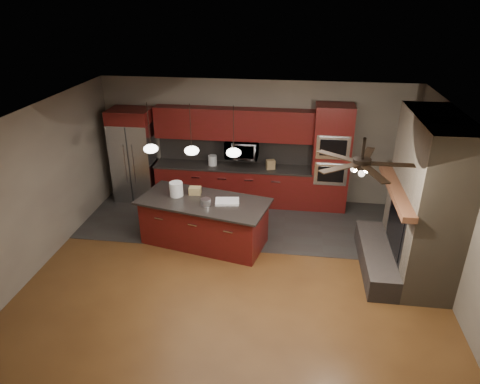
% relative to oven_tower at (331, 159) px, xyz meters
% --- Properties ---
extents(ground, '(7.00, 7.00, 0.00)m').
position_rel_oven_tower_xyz_m(ground, '(-1.70, -2.69, -1.19)').
color(ground, brown).
rests_on(ground, ground).
extents(ceiling, '(7.00, 6.00, 0.02)m').
position_rel_oven_tower_xyz_m(ceiling, '(-1.70, -2.69, 1.61)').
color(ceiling, white).
rests_on(ceiling, back_wall).
extents(back_wall, '(7.00, 0.02, 2.80)m').
position_rel_oven_tower_xyz_m(back_wall, '(-1.70, 0.31, 0.21)').
color(back_wall, gray).
rests_on(back_wall, ground).
extents(right_wall, '(0.02, 6.00, 2.80)m').
position_rel_oven_tower_xyz_m(right_wall, '(1.80, -2.69, 0.21)').
color(right_wall, gray).
rests_on(right_wall, ground).
extents(left_wall, '(0.02, 6.00, 2.80)m').
position_rel_oven_tower_xyz_m(left_wall, '(-5.20, -2.69, 0.21)').
color(left_wall, gray).
rests_on(left_wall, ground).
extents(slate_tile_patch, '(7.00, 2.40, 0.01)m').
position_rel_oven_tower_xyz_m(slate_tile_patch, '(-1.70, -0.89, -1.19)').
color(slate_tile_patch, '#2D2B29').
rests_on(slate_tile_patch, ground).
extents(fireplace_column, '(1.30, 2.10, 2.80)m').
position_rel_oven_tower_xyz_m(fireplace_column, '(1.34, -2.29, 0.11)').
color(fireplace_column, '#746753').
rests_on(fireplace_column, ground).
extents(back_cabinetry, '(3.59, 0.64, 2.20)m').
position_rel_oven_tower_xyz_m(back_cabinetry, '(-2.18, 0.05, -0.30)').
color(back_cabinetry, '#5B1011').
rests_on(back_cabinetry, ground).
extents(oven_tower, '(0.80, 0.63, 2.38)m').
position_rel_oven_tower_xyz_m(oven_tower, '(0.00, 0.00, 0.00)').
color(oven_tower, '#5B1011').
rests_on(oven_tower, ground).
extents(microwave, '(0.73, 0.41, 0.50)m').
position_rel_oven_tower_xyz_m(microwave, '(-1.98, 0.06, 0.11)').
color(microwave, silver).
rests_on(microwave, back_cabinetry).
extents(refrigerator, '(0.93, 0.75, 2.16)m').
position_rel_oven_tower_xyz_m(refrigerator, '(-4.47, -0.07, -0.11)').
color(refrigerator, silver).
rests_on(refrigerator, ground).
extents(kitchen_island, '(2.65, 1.63, 0.92)m').
position_rel_oven_tower_xyz_m(kitchen_island, '(-2.46, -1.86, -0.73)').
color(kitchen_island, '#5B1011').
rests_on(kitchen_island, ground).
extents(white_bucket, '(0.34, 0.34, 0.28)m').
position_rel_oven_tower_xyz_m(white_bucket, '(-3.02, -1.72, -0.13)').
color(white_bucket, white).
rests_on(white_bucket, kitchen_island).
extents(paint_can, '(0.25, 0.25, 0.13)m').
position_rel_oven_tower_xyz_m(paint_can, '(-2.37, -2.04, -0.21)').
color(paint_can, '#B4B4B9').
rests_on(paint_can, kitchen_island).
extents(paint_tray, '(0.48, 0.37, 0.04)m').
position_rel_oven_tower_xyz_m(paint_tray, '(-1.99, -1.89, -0.25)').
color(paint_tray, white).
rests_on(paint_tray, kitchen_island).
extents(cardboard_box, '(0.24, 0.18, 0.14)m').
position_rel_oven_tower_xyz_m(cardboard_box, '(-2.68, -1.60, -0.20)').
color(cardboard_box, '#A58C55').
rests_on(cardboard_box, kitchen_island).
extents(counter_bucket, '(0.25, 0.25, 0.23)m').
position_rel_oven_tower_xyz_m(counter_bucket, '(-2.64, 0.01, -0.18)').
color(counter_bucket, silver).
rests_on(counter_bucket, back_cabinetry).
extents(counter_box, '(0.22, 0.19, 0.21)m').
position_rel_oven_tower_xyz_m(counter_box, '(-1.31, -0.04, -0.19)').
color(counter_box, olive).
rests_on(counter_box, back_cabinetry).
extents(pendant_left, '(0.26, 0.26, 0.92)m').
position_rel_oven_tower_xyz_m(pendant_left, '(-3.35, -1.99, 0.77)').
color(pendant_left, black).
rests_on(pendant_left, ceiling).
extents(pendant_center, '(0.26, 0.26, 0.92)m').
position_rel_oven_tower_xyz_m(pendant_center, '(-2.60, -1.99, 0.77)').
color(pendant_center, black).
rests_on(pendant_center, ceiling).
extents(pendant_right, '(0.26, 0.26, 0.92)m').
position_rel_oven_tower_xyz_m(pendant_right, '(-1.85, -1.99, 0.77)').
color(pendant_right, black).
rests_on(pendant_right, ceiling).
extents(ceiling_fan, '(1.27, 1.33, 0.41)m').
position_rel_oven_tower_xyz_m(ceiling_fan, '(0.10, -3.49, 1.27)').
color(ceiling_fan, black).
rests_on(ceiling_fan, ceiling).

